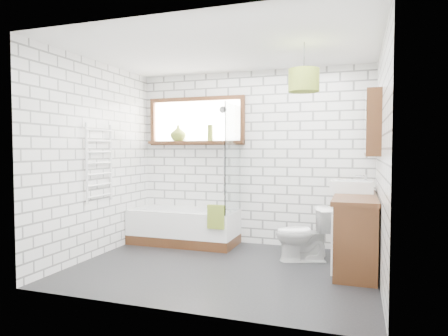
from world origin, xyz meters
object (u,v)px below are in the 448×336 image
(vanity, at_px, (356,231))
(pendant, at_px, (304,80))
(toilet, at_px, (303,234))
(bathtub, at_px, (184,226))
(basin, at_px, (352,186))

(vanity, distance_m, pendant, 1.86)
(toilet, bearing_deg, pendant, -11.27)
(bathtub, height_order, basin, basin)
(bathtub, bearing_deg, basin, -2.33)
(bathtub, bearing_deg, toilet, -11.50)
(vanity, distance_m, toilet, 0.62)
(vanity, distance_m, basin, 0.59)
(bathtub, distance_m, basin, 2.42)
(bathtub, relative_size, basin, 3.08)
(basin, xyz_separation_m, pendant, (-0.48, -0.89, 1.19))
(vanity, xyz_separation_m, pendant, (-0.54, -0.58, 1.68))
(vanity, xyz_separation_m, toilet, (-0.62, 0.05, -0.09))
(basin, bearing_deg, pendant, -118.39)
(bathtub, xyz_separation_m, vanity, (2.38, -0.40, 0.17))
(toilet, bearing_deg, bathtub, -119.61)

